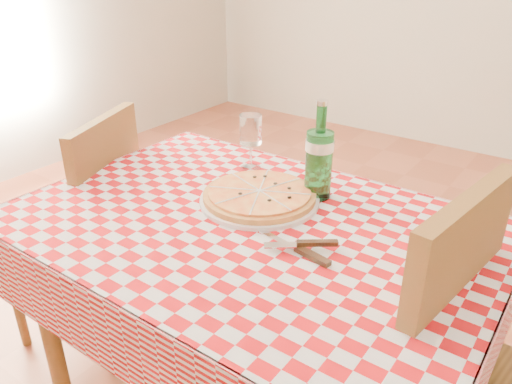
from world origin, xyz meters
TOP-DOWN VIEW (x-y plane):
  - dining_table at (0.00, 0.00)m, footprint 1.20×0.80m
  - tablecloth at (0.00, 0.00)m, footprint 1.30×0.90m
  - chair_near at (0.65, 0.02)m, footprint 0.50×0.50m
  - chair_far at (-0.76, 0.01)m, footprint 0.53×0.53m
  - pizza_plate at (-0.05, 0.11)m, footprint 0.45×0.45m
  - water_bottle at (0.07, 0.24)m, footprint 0.10×0.10m
  - wine_glass at (-0.21, 0.30)m, footprint 0.09×0.09m
  - cutlery at (0.18, -0.05)m, footprint 0.31×0.28m

SIDE VIEW (x-z plane):
  - chair_far at x=-0.76m, z-range 0.07..0.98m
  - chair_near at x=0.65m, z-range 0.07..1.05m
  - dining_table at x=0.00m, z-range 0.28..1.03m
  - tablecloth at x=0.00m, z-range 0.75..0.76m
  - cutlery at x=0.18m, z-range 0.76..0.79m
  - pizza_plate at x=-0.05m, z-range 0.76..0.80m
  - wine_glass at x=-0.21m, z-range 0.76..0.95m
  - water_bottle at x=0.07m, z-range 0.76..1.05m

